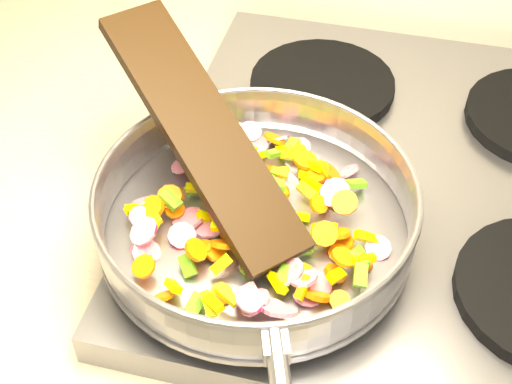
# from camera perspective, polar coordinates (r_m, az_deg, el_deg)

# --- Properties ---
(cooktop) EXTENTS (0.60, 0.60, 0.04)m
(cooktop) POSITION_cam_1_polar(r_m,az_deg,el_deg) (0.86, 12.70, 0.10)
(cooktop) COLOR #939399
(cooktop) RESTS_ON counter_top
(grate_fl) EXTENTS (0.19, 0.19, 0.02)m
(grate_fl) POSITION_cam_1_polar(r_m,az_deg,el_deg) (0.75, 1.47, -3.90)
(grate_fl) COLOR black
(grate_fl) RESTS_ON cooktop
(grate_bl) EXTENTS (0.19, 0.19, 0.02)m
(grate_bl) POSITION_cam_1_polar(r_m,az_deg,el_deg) (0.95, 5.32, 8.57)
(grate_bl) COLOR black
(grate_bl) RESTS_ON cooktop
(saute_pan) EXTENTS (0.37, 0.52, 0.06)m
(saute_pan) POSITION_cam_1_polar(r_m,az_deg,el_deg) (0.72, 0.01, -1.35)
(saute_pan) COLOR #9E9EA5
(saute_pan) RESTS_ON grate_fl
(vegetable_heap) EXTENTS (0.28, 0.28, 0.05)m
(vegetable_heap) POSITION_cam_1_polar(r_m,az_deg,el_deg) (0.74, 0.09, -1.97)
(vegetable_heap) COLOR #D96504
(vegetable_heap) RESTS_ON saute_pan
(wooden_spatula) EXTENTS (0.28, 0.26, 0.13)m
(wooden_spatula) POSITION_cam_1_polar(r_m,az_deg,el_deg) (0.74, -4.37, 4.97)
(wooden_spatula) COLOR black
(wooden_spatula) RESTS_ON saute_pan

